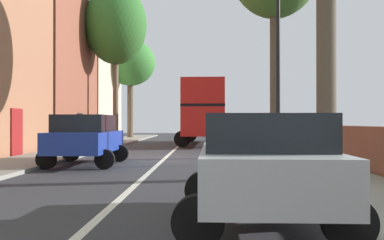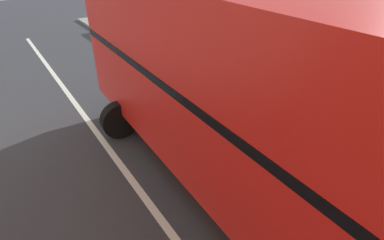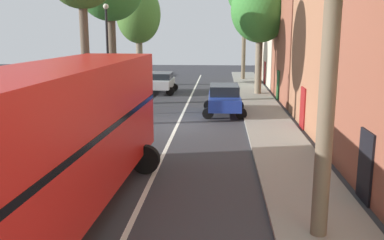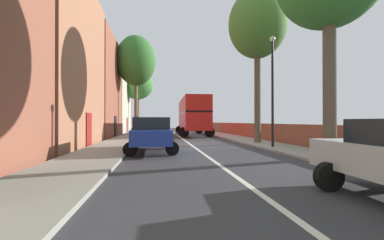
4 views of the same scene
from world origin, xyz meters
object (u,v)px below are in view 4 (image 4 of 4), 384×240
Objects in this scene: double_decker_bus at (193,114)px; street_tree_left_0 at (138,86)px; parked_car_blue_left_0 at (152,133)px; lamppost_right at (273,82)px; street_tree_left_2 at (136,61)px; street_tree_right_3 at (257,25)px.

street_tree_left_0 is (-6.93, 10.28, 4.60)m from double_decker_bus.
parked_car_blue_left_0 is 7.38m from lamppost_right.
lamppost_right is (2.60, -14.11, 1.45)m from double_decker_bus.
parked_car_blue_left_0 is at bearing -82.13° from street_tree_left_2.
street_tree_left_2 reaches higher than parked_car_blue_left_0.
street_tree_left_2 reaches higher than double_decker_bus.
lamppost_right is (6.80, 0.60, 2.82)m from parked_car_blue_left_0.
street_tree_right_3 is (9.90, -21.41, 1.30)m from street_tree_left_0.
parked_car_blue_left_0 is at bearing -83.75° from street_tree_left_0.
lamppost_right is (-0.37, -2.98, -4.45)m from street_tree_right_3.
parked_car_blue_left_0 is at bearing -105.94° from double_decker_bus.
lamppost_right is at bearing -59.05° from street_tree_left_2.
double_decker_bus is at bearing 74.06° from parked_car_blue_left_0.
street_tree_right_3 reaches higher than double_decker_bus.
double_decker_bus is at bearing 104.92° from street_tree_right_3.
parked_car_blue_left_0 is 10.82m from street_tree_right_3.
street_tree_right_3 is 1.68× the size of lamppost_right.
street_tree_right_3 reaches higher than street_tree_left_0.
street_tree_right_3 is at bearing -52.05° from street_tree_left_2.
street_tree_right_3 is (7.17, 3.57, 7.27)m from parked_car_blue_left_0.
street_tree_right_3 is (9.31, -11.94, -0.12)m from street_tree_left_2.
double_decker_bus is 2.49× the size of parked_car_blue_left_0.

